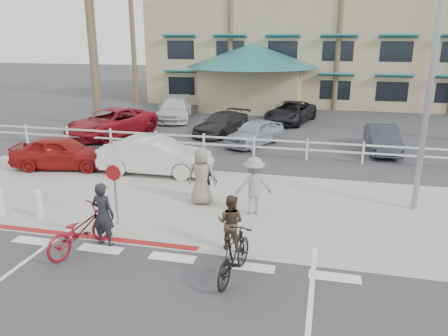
% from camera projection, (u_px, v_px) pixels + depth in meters
% --- Properties ---
extents(ground, '(140.00, 140.00, 0.00)m').
position_uv_depth(ground, '(164.00, 270.00, 10.49)').
color(ground, '#333335').
extents(bike_path, '(12.00, 16.00, 0.01)m').
position_uv_depth(bike_path, '(127.00, 320.00, 8.62)').
color(bike_path, '#333335').
rests_on(bike_path, ground).
extents(sidewalk_plaza, '(22.00, 7.00, 0.01)m').
position_uv_depth(sidewalk_plaza, '(212.00, 203.00, 14.67)').
color(sidewalk_plaza, gray).
rests_on(sidewalk_plaza, ground).
extents(cross_street, '(40.00, 5.00, 0.01)m').
position_uv_depth(cross_street, '(237.00, 169.00, 18.39)').
color(cross_street, '#333335').
rests_on(cross_street, ground).
extents(parking_lot, '(50.00, 16.00, 0.01)m').
position_uv_depth(parking_lot, '(268.00, 126.00, 27.23)').
color(parking_lot, '#333335').
rests_on(parking_lot, ground).
extents(curb_red, '(7.00, 0.25, 0.02)m').
position_uv_depth(curb_red, '(79.00, 235.00, 12.27)').
color(curb_red, maroon).
rests_on(curb_red, ground).
extents(rail_fence, '(29.40, 0.16, 1.00)m').
position_uv_depth(rail_fence, '(256.00, 147.00, 20.00)').
color(rail_fence, silver).
rests_on(rail_fence, ground).
extents(building, '(28.00, 16.00, 11.30)m').
position_uv_depth(building, '(314.00, 32.00, 37.23)').
color(building, tan).
rests_on(building, ground).
extents(sign_post, '(0.50, 0.10, 2.90)m').
position_uv_depth(sign_post, '(114.00, 178.00, 12.62)').
color(sign_post, gray).
rests_on(sign_post, ground).
extents(bollard_0, '(0.26, 0.26, 0.95)m').
position_uv_depth(bollard_0, '(39.00, 204.00, 13.28)').
color(bollard_0, silver).
rests_on(bollard_0, ground).
extents(streetlight_0, '(0.60, 2.00, 9.00)m').
position_uv_depth(streetlight_0, '(433.00, 67.00, 12.84)').
color(streetlight_0, gray).
rests_on(streetlight_0, ground).
extents(palm_0, '(4.00, 4.00, 15.00)m').
position_uv_depth(palm_0, '(92.00, 9.00, 36.04)').
color(palm_0, '#204B1C').
rests_on(palm_0, ground).
extents(palm_1, '(4.00, 4.00, 13.00)m').
position_uv_depth(palm_1, '(132.00, 21.00, 34.52)').
color(palm_1, '#204B1C').
rests_on(palm_1, ground).
extents(palm_2, '(4.00, 4.00, 16.00)m').
position_uv_depth(palm_2, '(183.00, 1.00, 34.12)').
color(palm_2, '#204B1C').
rests_on(palm_2, ground).
extents(palm_3, '(4.00, 4.00, 14.00)m').
position_uv_depth(palm_3, '(230.00, 13.00, 32.59)').
color(palm_3, '#204B1C').
rests_on(palm_3, ground).
extents(palm_4, '(4.00, 4.00, 15.00)m').
position_uv_depth(palm_4, '(286.00, 6.00, 32.48)').
color(palm_4, '#204B1C').
rests_on(palm_4, ground).
extents(palm_5, '(4.00, 4.00, 13.00)m').
position_uv_depth(palm_5, '(340.00, 19.00, 30.95)').
color(palm_5, '#204B1C').
rests_on(palm_5, ground).
extents(palm_10, '(4.00, 4.00, 12.00)m').
position_uv_depth(palm_10, '(90.00, 24.00, 24.91)').
color(palm_10, '#204B1C').
rests_on(palm_10, ground).
extents(bike_red, '(1.36, 2.31, 1.15)m').
position_uv_depth(bike_red, '(81.00, 230.00, 11.31)').
color(bike_red, maroon).
rests_on(bike_red, ground).
extents(rider_red, '(0.69, 0.49, 1.76)m').
position_uv_depth(rider_red, '(103.00, 214.00, 11.50)').
color(rider_red, black).
rests_on(rider_red, ground).
extents(bike_black, '(0.85, 2.00, 1.17)m').
position_uv_depth(bike_black, '(234.00, 255.00, 9.99)').
color(bike_black, black).
rests_on(bike_black, ground).
extents(rider_black, '(0.80, 0.67, 1.50)m').
position_uv_depth(rider_black, '(231.00, 222.00, 11.33)').
color(rider_black, '#3F3020').
rests_on(rider_black, ground).
extents(pedestrian_a, '(1.36, 1.07, 1.85)m').
position_uv_depth(pedestrian_a, '(254.00, 186.00, 13.52)').
color(pedestrian_a, gray).
rests_on(pedestrian_a, ground).
extents(pedestrian_child, '(0.80, 0.36, 1.35)m').
position_uv_depth(pedestrian_child, '(206.00, 181.00, 14.76)').
color(pedestrian_child, black).
rests_on(pedestrian_child, ground).
extents(pedestrian_b, '(1.00, 0.71, 1.92)m').
position_uv_depth(pedestrian_b, '(201.00, 176.00, 14.35)').
color(pedestrian_b, gray).
rests_on(pedestrian_b, ground).
extents(car_white_sedan, '(4.58, 1.70, 1.50)m').
position_uv_depth(car_white_sedan, '(156.00, 156.00, 17.61)').
color(car_white_sedan, silver).
rests_on(car_white_sedan, ground).
extents(car_red_compact, '(4.30, 2.37, 1.39)m').
position_uv_depth(car_red_compact, '(61.00, 152.00, 18.32)').
color(car_red_compact, maroon).
rests_on(car_red_compact, ground).
extents(lot_car_0, '(4.17, 6.02, 1.53)m').
position_uv_depth(lot_car_0, '(111.00, 123.00, 24.15)').
color(lot_car_0, maroon).
rests_on(lot_car_0, ground).
extents(lot_car_1, '(2.94, 4.60, 1.24)m').
position_uv_depth(lot_car_1, '(222.00, 124.00, 24.63)').
color(lot_car_1, black).
rests_on(lot_car_1, ground).
extents(lot_car_2, '(2.96, 4.11, 1.30)m').
position_uv_depth(lot_car_2, '(255.00, 132.00, 22.27)').
color(lot_car_2, '#999FA7').
rests_on(lot_car_2, ground).
extents(lot_car_3, '(1.53, 3.89, 1.26)m').
position_uv_depth(lot_car_3, '(382.00, 139.00, 20.92)').
color(lot_car_3, '#282C36').
rests_on(lot_car_3, ground).
extents(lot_car_4, '(3.15, 5.30, 1.44)m').
position_uv_depth(lot_car_4, '(175.00, 109.00, 28.88)').
color(lot_car_4, silver).
rests_on(lot_car_4, ground).
extents(lot_car_5, '(3.37, 5.23, 1.34)m').
position_uv_depth(lot_car_5, '(291.00, 112.00, 27.97)').
color(lot_car_5, black).
rests_on(lot_car_5, ground).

